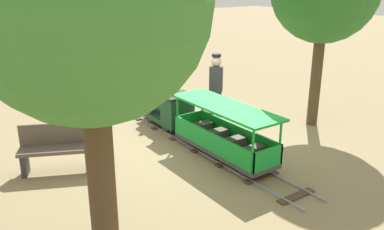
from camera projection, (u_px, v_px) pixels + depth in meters
The scene contains 7 objects.
ground_plane at pixel (198, 144), 8.14m from camera, with size 60.00×60.00×0.00m, color #8C7A56.
track at pixel (195, 141), 8.21m from camera, with size 0.70×6.05×0.04m.
locomotive at pixel (168, 107), 8.87m from camera, with size 0.66×1.45×0.97m.
passenger_car at pixel (224, 136), 7.38m from camera, with size 0.76×2.35×0.97m.
conductor_person at pixel (216, 84), 8.85m from camera, with size 0.30×0.30×1.62m.
park_bench at pixel (59, 148), 6.89m from camera, with size 1.35×0.91×0.82m.
oak_tree_near at pixel (87, 3), 3.90m from camera, with size 2.48×2.48×4.19m.
Camera 1 is at (-4.41, -6.10, 3.16)m, focal length 38.02 mm.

